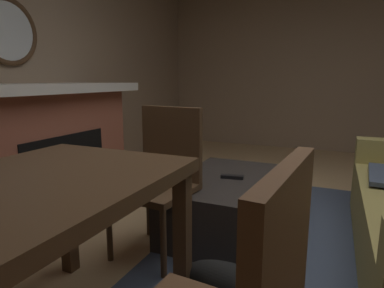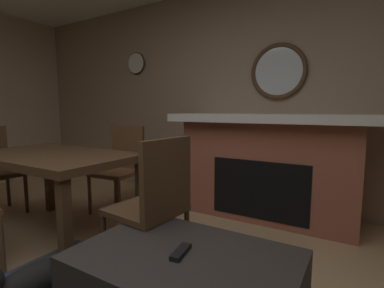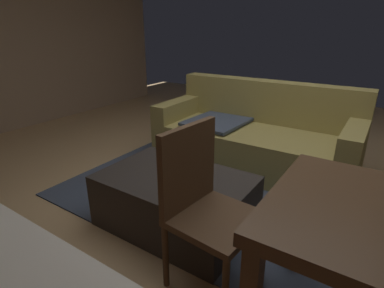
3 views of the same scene
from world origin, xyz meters
TOP-DOWN VIEW (x-y plane):
  - floor at (0.00, 0.00)m, footprint 8.90×8.90m
  - area_rug at (-0.33, 0.08)m, footprint 2.60×2.00m
  - couch at (-0.27, 0.79)m, footprint 2.04×0.92m
  - ottoman_coffee_table at (-0.33, -0.56)m, footprint 1.07×0.72m
  - tv_remote at (-0.31, -0.54)m, footprint 0.08×0.17m
  - dining_chair_west at (0.10, -0.88)m, footprint 0.48×0.48m
  - small_dog at (0.51, -0.26)m, footprint 0.23×0.54m

SIDE VIEW (x-z plane):
  - floor at x=0.00m, z-range 0.00..0.00m
  - area_rug at x=-0.33m, z-range 0.00..0.01m
  - small_dog at x=0.51m, z-range 0.02..0.29m
  - ottoman_coffee_table at x=-0.33m, z-range 0.00..0.40m
  - couch at x=-0.27m, z-range -0.12..0.75m
  - tv_remote at x=-0.31m, z-range 0.40..0.43m
  - dining_chair_west at x=0.10m, z-range 0.06..0.99m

